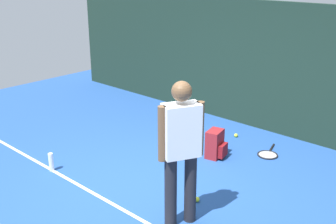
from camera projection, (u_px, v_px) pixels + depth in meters
name	position (u px, v px, depth m)	size (l,w,h in m)	color
ground_plane	(148.00, 190.00, 5.57)	(12.00, 12.00, 0.00)	#234C93
back_fence	(269.00, 68.00, 7.28)	(10.00, 0.10, 2.27)	#192D23
court_line	(117.00, 206.00, 5.19)	(9.00, 0.05, 0.00)	white
tennis_player	(181.00, 146.00, 4.56)	(0.38, 0.48, 1.70)	black
tennis_racket	(268.00, 154.00, 6.60)	(0.40, 0.64, 0.03)	black
backpack	(216.00, 144.00, 6.46)	(0.33, 0.34, 0.44)	maroon
tennis_ball_near_player	(197.00, 199.00, 5.29)	(0.07, 0.07, 0.07)	#CCE033
tennis_ball_by_fence	(236.00, 135.00, 7.27)	(0.07, 0.07, 0.07)	#CCE033
water_bottle	(51.00, 162.00, 6.05)	(0.07, 0.07, 0.27)	white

